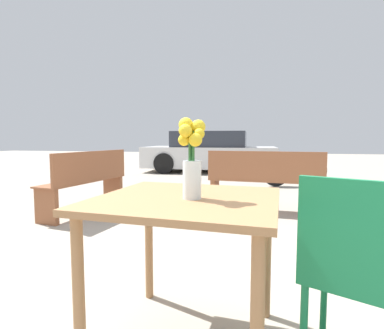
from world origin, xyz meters
name	(u,v)px	position (x,y,z in m)	size (l,w,h in m)	color
table_front	(187,219)	(0.00, 0.00, 0.63)	(0.91, 0.87, 0.74)	#9E7047
flower_vase	(192,160)	(0.03, -0.04, 0.92)	(0.13, 0.14, 0.38)	silver
cafe_chair	(356,268)	(0.72, -0.10, 0.50)	(0.53, 0.53, 0.87)	#197A47
bench_near	(264,179)	(0.41, 2.82, 0.46)	(1.57, 0.49, 0.85)	brown
bench_middle	(88,180)	(-1.95, 2.28, 0.45)	(0.57, 1.45, 0.85)	brown
bicycle	(296,171)	(1.12, 5.38, 0.33)	(1.41, 0.72, 0.72)	black
parked_car	(210,152)	(-1.15, 7.79, 0.59)	(3.99, 1.99, 1.24)	silver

